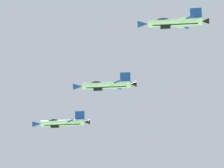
{
  "coord_description": "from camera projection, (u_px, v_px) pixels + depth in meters",
  "views": [
    {
      "loc": [
        4.05,
        -3.1,
        1.41
      ],
      "look_at": [
        -19.05,
        74.84,
        79.62
      ],
      "focal_mm": 72.32,
      "sensor_mm": 36.0,
      "label": 1
    }
  ],
  "objects": [
    {
      "name": "fighter_jet_right_wing",
      "position": [
        174.0,
        23.0,
        100.79
      ],
      "size": [
        15.82,
        8.53,
        6.32
      ],
      "rotation": [
        0.0,
        -0.66,
        1.8
      ],
      "color": "white"
    },
    {
      "name": "fighter_jet_left_wing",
      "position": [
        105.0,
        85.0,
        112.71
      ],
      "size": [
        15.82,
        8.92,
        5.73
      ],
      "rotation": [
        0.0,
        -0.59,
        1.8
      ],
      "color": "white"
    },
    {
      "name": "fighter_jet_lead",
      "position": [
        62.0,
        123.0,
        124.54
      ],
      "size": [
        15.82,
        9.05,
        5.53
      ],
      "rotation": [
        0.0,
        -0.56,
        1.8
      ],
      "color": "white"
    }
  ]
}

